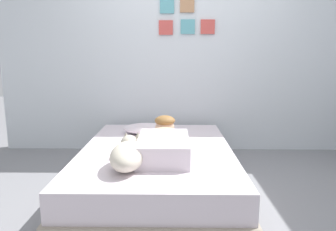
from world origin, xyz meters
The scene contains 8 objects.
ground_plane centered at (0.00, 0.00, 0.00)m, with size 13.37×13.37×0.00m, color gray.
back_wall centered at (0.00, 1.43, 1.25)m, with size 4.68×0.12×2.50m.
bed centered at (-0.32, 0.24, 0.18)m, with size 1.42×2.06×0.36m.
pillow centered at (-0.46, 0.80, 0.41)m, with size 0.52×0.32×0.11m, color silver.
person_lying centered at (-0.25, 0.08, 0.46)m, with size 0.43×0.92×0.27m.
dog centered at (-0.52, -0.27, 0.46)m, with size 0.26×0.57×0.21m.
coffee_cup centered at (-0.15, 0.59, 0.39)m, with size 0.12×0.09×0.07m.
cell_phone centered at (-0.15, -0.18, 0.36)m, with size 0.07×0.14×0.01m, color black.
Camera 1 is at (-0.18, -2.56, 1.20)m, focal length 33.39 mm.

